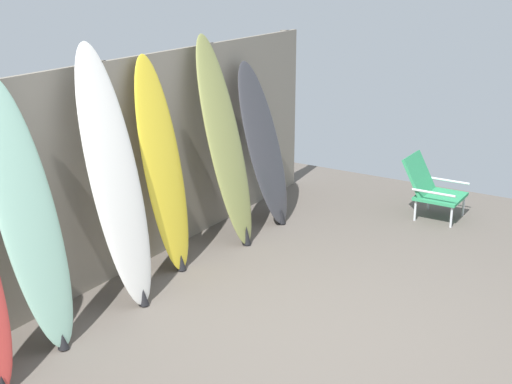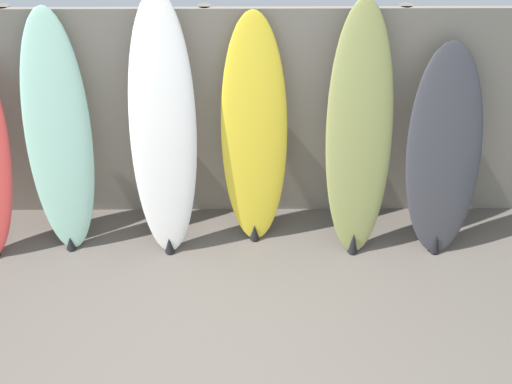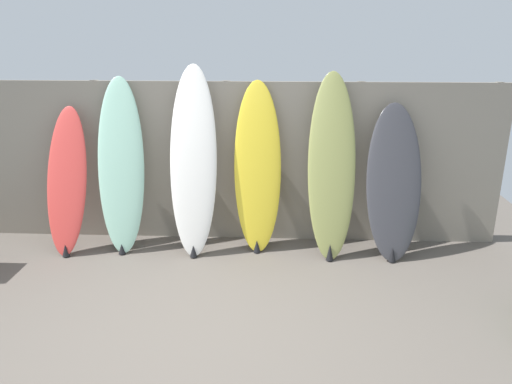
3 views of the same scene
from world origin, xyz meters
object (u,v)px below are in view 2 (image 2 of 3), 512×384
(surfboard_white_2, at_px, (163,131))
(surfboard_yellow_3, at_px, (254,134))
(surfboard_seafoam_1, at_px, (59,136))
(surfboard_olive_4, at_px, (359,135))
(surfboard_charcoal_5, at_px, (444,154))

(surfboard_white_2, height_order, surfboard_yellow_3, surfboard_white_2)
(surfboard_seafoam_1, relative_size, surfboard_yellow_3, 1.02)
(surfboard_olive_4, bearing_deg, surfboard_yellow_3, 173.03)
(surfboard_white_2, height_order, surfboard_charcoal_5, surfboard_white_2)
(surfboard_white_2, distance_m, surfboard_olive_4, 1.45)
(surfboard_charcoal_5, bearing_deg, surfboard_seafoam_1, 178.87)
(surfboard_seafoam_1, height_order, surfboard_white_2, surfboard_white_2)
(surfboard_seafoam_1, xyz_separation_m, surfboard_white_2, (0.79, -0.04, 0.06))
(surfboard_white_2, relative_size, surfboard_charcoal_5, 1.24)
(surfboard_seafoam_1, xyz_separation_m, surfboard_olive_4, (2.24, -0.04, 0.03))
(surfboard_seafoam_1, bearing_deg, surfboard_olive_4, -1.10)
(surfboard_white_2, bearing_deg, surfboard_olive_4, -0.01)
(surfboard_olive_4, xyz_separation_m, surfboard_charcoal_5, (0.65, -0.01, -0.16))
(surfboard_seafoam_1, distance_m, surfboard_olive_4, 2.24)
(surfboard_white_2, relative_size, surfboard_yellow_3, 1.09)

